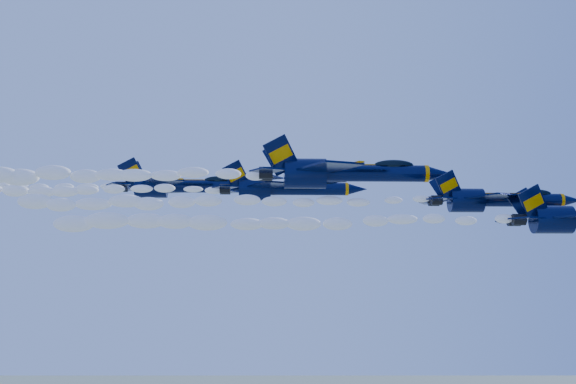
{
  "coord_description": "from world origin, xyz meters",
  "views": [
    {
      "loc": [
        -14.97,
        -71.23,
        145.46
      ],
      "look_at": [
        -11.68,
        4.1,
        153.64
      ],
      "focal_mm": 45.0,
      "sensor_mm": 36.0,
      "label": 1
    }
  ],
  "objects_px": {
    "jet_fifth": "(181,186)",
    "jet_third": "(344,172)",
    "jet_second": "(496,200)",
    "jet_fourth": "(284,188)"
  },
  "relations": [
    {
      "from": "jet_second",
      "to": "jet_third",
      "type": "xyz_separation_m",
      "value": [
        -14.15,
        4.64,
        3.17
      ]
    },
    {
      "from": "jet_second",
      "to": "jet_fourth",
      "type": "bearing_deg",
      "value": 142.45
    },
    {
      "from": "jet_second",
      "to": "jet_fifth",
      "type": "relative_size",
      "value": 0.8
    },
    {
      "from": "jet_second",
      "to": "jet_third",
      "type": "relative_size",
      "value": 0.75
    },
    {
      "from": "jet_fourth",
      "to": "jet_fifth",
      "type": "bearing_deg",
      "value": 150.35
    },
    {
      "from": "jet_second",
      "to": "jet_third",
      "type": "bearing_deg",
      "value": 161.84
    },
    {
      "from": "jet_third",
      "to": "jet_fourth",
      "type": "bearing_deg",
      "value": 118.18
    },
    {
      "from": "jet_third",
      "to": "jet_fourth",
      "type": "height_order",
      "value": "jet_third"
    },
    {
      "from": "jet_fifth",
      "to": "jet_third",
      "type": "bearing_deg",
      "value": -44.13
    },
    {
      "from": "jet_third",
      "to": "jet_fourth",
      "type": "relative_size",
      "value": 1.16
    }
  ]
}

